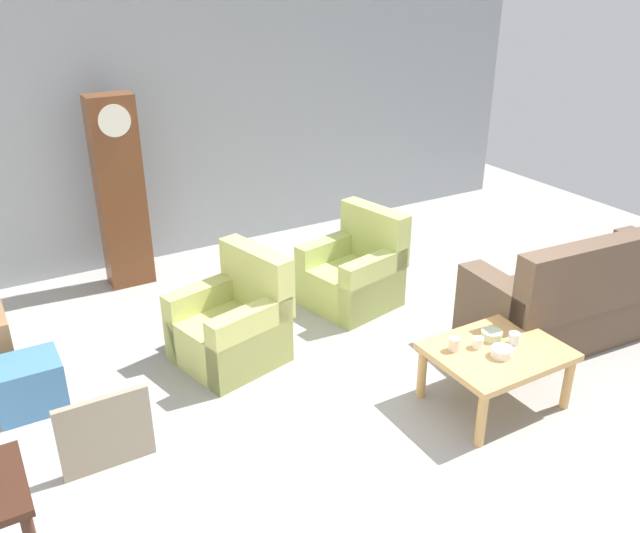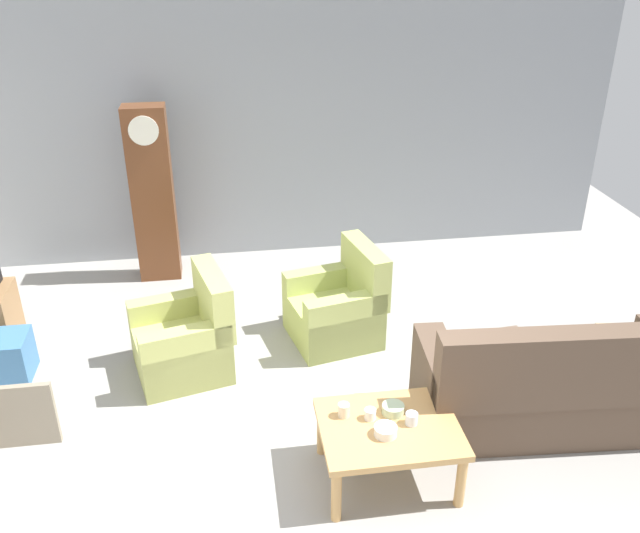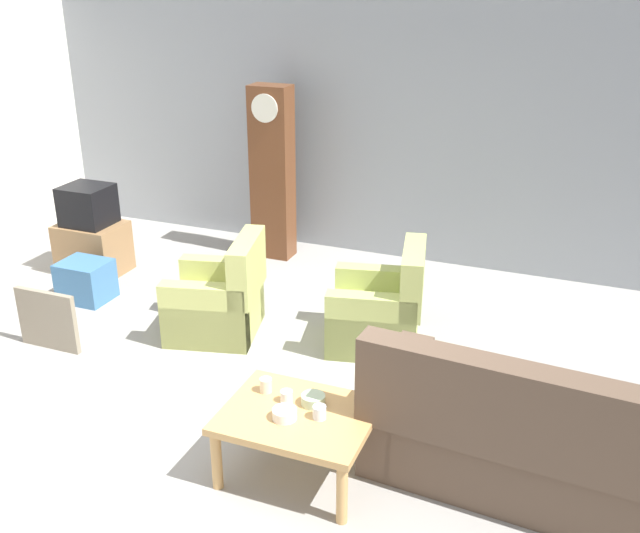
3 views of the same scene
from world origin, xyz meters
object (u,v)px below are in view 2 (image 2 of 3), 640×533
object	(u,v)px
framed_picture_leaning	(15,416)
bowl_white_stacked	(386,431)
storage_box_blue	(2,358)
cup_white_porcelain	(370,414)
coffee_table_wood	(389,433)
cup_cream_tall	(344,410)
couch_floral	(557,386)
cup_blue_rimmed	(412,419)
bowl_shallow_green	(393,409)
armchair_olive_near	(186,340)
armchair_olive_far	(338,309)
grandfather_clock	(153,195)

from	to	relation	value
framed_picture_leaning	bowl_white_stacked	distance (m)	2.77
storage_box_blue	cup_white_porcelain	distance (m)	3.32
coffee_table_wood	cup_cream_tall	size ratio (longest dim) A/B	9.69
couch_floral	cup_blue_rimmed	xyz separation A→B (m)	(-1.28, -0.39, 0.16)
framed_picture_leaning	bowl_shallow_green	xyz separation A→B (m)	(2.73, -0.62, 0.23)
bowl_white_stacked	bowl_shallow_green	distance (m)	0.24
cup_white_porcelain	bowl_shallow_green	distance (m)	0.18
coffee_table_wood	storage_box_blue	distance (m)	3.46
coffee_table_wood	cup_white_porcelain	xyz separation A→B (m)	(-0.12, 0.09, 0.11)
armchair_olive_near	armchair_olive_far	xyz separation A→B (m)	(1.41, 0.33, 0.00)
couch_floral	bowl_shallow_green	distance (m)	1.41
cup_cream_tall	bowl_shallow_green	size ratio (longest dim) A/B	0.63
cup_white_porcelain	cup_blue_rimmed	world-z (taller)	cup_blue_rimmed
cup_white_porcelain	cup_cream_tall	world-z (taller)	cup_cream_tall
grandfather_clock	bowl_shallow_green	xyz separation A→B (m)	(1.84, -3.32, -0.47)
armchair_olive_far	cup_cream_tall	bearing A→B (deg)	-98.61
framed_picture_leaning	cup_blue_rimmed	bearing A→B (deg)	-14.80
armchair_olive_near	cup_blue_rimmed	bearing A→B (deg)	-44.32
storage_box_blue	cup_blue_rimmed	bearing A→B (deg)	-27.88
framed_picture_leaning	cup_cream_tall	xyz separation A→B (m)	(2.38, -0.60, 0.25)
armchair_olive_far	cup_blue_rimmed	xyz separation A→B (m)	(0.18, -1.89, 0.21)
couch_floral	coffee_table_wood	xyz separation A→B (m)	(-1.43, -0.38, 0.05)
cup_blue_rimmed	grandfather_clock	bearing A→B (deg)	119.28
storage_box_blue	armchair_olive_far	bearing A→B (deg)	3.98
couch_floral	storage_box_blue	world-z (taller)	couch_floral
couch_floral	storage_box_blue	xyz separation A→B (m)	(-4.45, 1.29, -0.16)
armchair_olive_far	cup_blue_rimmed	world-z (taller)	armchair_olive_far
storage_box_blue	coffee_table_wood	bearing A→B (deg)	-29.00
coffee_table_wood	cup_blue_rimmed	world-z (taller)	cup_blue_rimmed
armchair_olive_far	bowl_shallow_green	distance (m)	1.77
armchair_olive_near	grandfather_clock	size ratio (longest dim) A/B	0.49
armchair_olive_near	coffee_table_wood	xyz separation A→B (m)	(1.44, -1.55, 0.10)
cup_white_porcelain	bowl_white_stacked	distance (m)	0.19
armchair_olive_far	cup_cream_tall	distance (m)	1.77
armchair_olive_far	coffee_table_wood	xyz separation A→B (m)	(0.03, -1.88, 0.10)
armchair_olive_near	storage_box_blue	bearing A→B (deg)	175.45
couch_floral	bowl_white_stacked	bearing A→B (deg)	-162.34
cup_cream_tall	bowl_shallow_green	distance (m)	0.35
armchair_olive_far	framed_picture_leaning	distance (m)	2.88
coffee_table_wood	bowl_shallow_green	distance (m)	0.17
couch_floral	cup_white_porcelain	distance (m)	1.59
armchair_olive_near	framed_picture_leaning	size ratio (longest dim) A/B	1.58
cup_blue_rimmed	bowl_white_stacked	world-z (taller)	cup_blue_rimmed
armchair_olive_near	grandfather_clock	bearing A→B (deg)	100.31
couch_floral	storage_box_blue	bearing A→B (deg)	163.85
couch_floral	storage_box_blue	distance (m)	4.64
armchair_olive_near	storage_box_blue	size ratio (longest dim) A/B	2.00
bowl_white_stacked	cup_cream_tall	bearing A→B (deg)	136.01
framed_picture_leaning	storage_box_blue	xyz separation A→B (m)	(-0.34, 0.93, -0.07)
grandfather_clock	cup_cream_tall	world-z (taller)	grandfather_clock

